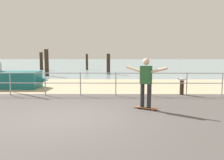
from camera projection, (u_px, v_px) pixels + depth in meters
ground_plane at (66, 129)px, 6.06m from camera, size 24.00×10.00×0.04m
beach_strip at (93, 85)px, 14.00m from camera, size 24.00×6.00×0.04m
sea_surface at (107, 63)px, 41.82m from camera, size 72.00×50.00×0.04m
railing_fence at (80, 80)px, 10.55m from camera, size 12.56×0.05×1.05m
sailboat at (1, 79)px, 12.86m from camera, size 4.98×1.54×4.40m
skateboard at (145, 108)px, 8.06m from camera, size 0.79×0.57×0.08m
skateboarder at (146, 80)px, 7.95m from camera, size 1.30×0.80×1.65m
bollard_short at (182, 88)px, 10.79m from camera, size 0.18×0.18×0.65m
seagull at (182, 79)px, 10.75m from camera, size 0.48×0.22×0.18m
groyne_post_0 at (41, 61)px, 26.06m from camera, size 0.35×0.35×1.93m
groyne_post_1 at (47, 63)px, 19.33m from camera, size 0.33×0.33×2.18m
groyne_post_2 at (87, 62)px, 26.20m from camera, size 0.26×0.26×1.75m
groyne_post_3 at (108, 64)px, 20.90m from camera, size 0.31×0.31×1.81m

